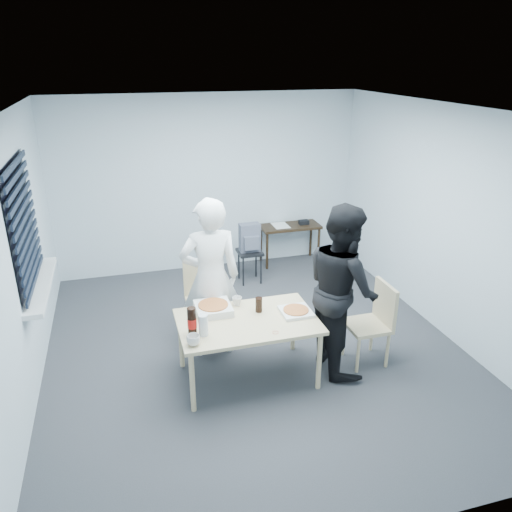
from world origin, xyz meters
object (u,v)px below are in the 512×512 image
object	(u,v)px
side_table	(290,230)
stool	(250,258)
person_black	(342,288)
chair_far	(203,293)
person_white	(211,279)
backpack	(250,238)
mug_a	(193,340)
chair_right	(375,318)
mug_b	(237,301)
dining_table	(248,325)
soda_bottle	(192,322)

from	to	relation	value
side_table	stool	bearing A→B (deg)	-146.43
person_black	side_table	bearing A→B (deg)	-8.98
chair_far	person_white	bearing A→B (deg)	-88.52
person_white	side_table	xyz separation A→B (m)	(1.68, 2.20, -0.35)
backpack	mug_a	xyz separation A→B (m)	(-1.21, -2.54, 0.04)
chair_right	backpack	bearing A→B (deg)	107.78
mug_b	person_black	bearing A→B (deg)	-19.12
person_black	side_table	world-z (taller)	person_black
side_table	person_black	bearing A→B (deg)	-98.98
chair_far	chair_right	size ratio (longest dim) A/B	1.00
stool	backpack	distance (m)	0.31
dining_table	stool	bearing A→B (deg)	74.29
chair_far	backpack	world-z (taller)	chair_far
person_white	backpack	distance (m)	1.89
mug_a	soda_bottle	bearing A→B (deg)	83.65
dining_table	soda_bottle	world-z (taller)	soda_bottle
side_table	stool	world-z (taller)	side_table
side_table	stool	distance (m)	0.97
chair_far	mug_a	distance (m)	1.37
chair_right	soda_bottle	bearing A→B (deg)	-178.21
stool	mug_a	xyz separation A→B (m)	(-1.21, -2.55, 0.35)
backpack	mug_a	bearing A→B (deg)	-117.00
mug_b	side_table	bearing A→B (deg)	59.30
dining_table	person_black	size ratio (longest dim) A/B	0.77
stool	chair_far	bearing A→B (deg)	-125.92
side_table	mug_a	distance (m)	3.68
mug_a	chair_right	bearing A→B (deg)	6.99
dining_table	side_table	xyz separation A→B (m)	(1.43, 2.78, -0.06)
chair_far	backpack	size ratio (longest dim) A/B	2.19
dining_table	mug_a	distance (m)	0.66
mug_a	chair_far	bearing A→B (deg)	76.30
person_white	mug_a	distance (m)	0.96
chair_far	backpack	bearing A→B (deg)	53.81
dining_table	backpack	world-z (taller)	backpack
side_table	mug_b	world-z (taller)	mug_b
chair_right	dining_table	bearing A→B (deg)	177.32
soda_bottle	person_white	bearing A→B (deg)	66.00
dining_table	person_white	bearing A→B (deg)	113.17
person_white	person_black	world-z (taller)	same
person_black	backpack	size ratio (longest dim) A/B	4.36
chair_right	mug_a	size ratio (longest dim) A/B	7.24
person_black	mug_a	world-z (taller)	person_black
person_black	mug_b	xyz separation A→B (m)	(-1.01, 0.35, -0.18)
chair_far	side_table	bearing A→B (deg)	46.18
chair_far	stool	world-z (taller)	chair_far
dining_table	mug_b	size ratio (longest dim) A/B	13.62
dining_table	person_black	bearing A→B (deg)	-1.09
dining_table	side_table	distance (m)	3.12
chair_far	stool	size ratio (longest dim) A/B	1.87
dining_table	mug_a	size ratio (longest dim) A/B	11.08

